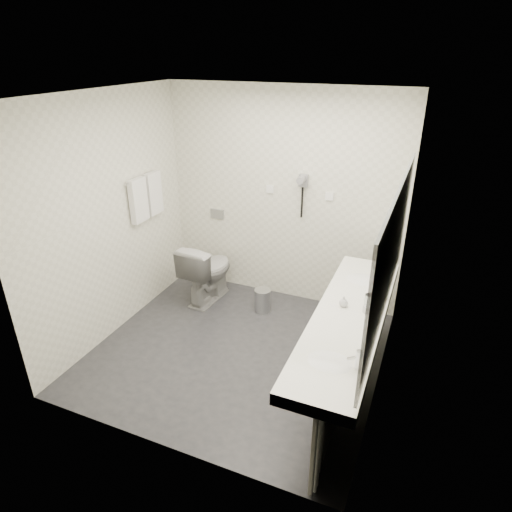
% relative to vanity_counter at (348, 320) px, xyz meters
% --- Properties ---
extents(floor, '(2.80, 2.80, 0.00)m').
position_rel_vanity_counter_xyz_m(floor, '(-1.12, 0.20, -0.80)').
color(floor, '#2C2C31').
rests_on(floor, ground).
extents(ceiling, '(2.80, 2.80, 0.00)m').
position_rel_vanity_counter_xyz_m(ceiling, '(-1.12, 0.20, 1.70)').
color(ceiling, white).
rests_on(ceiling, wall_back).
extents(wall_back, '(2.80, 0.00, 2.80)m').
position_rel_vanity_counter_xyz_m(wall_back, '(-1.12, 1.50, 0.45)').
color(wall_back, white).
rests_on(wall_back, floor).
extents(wall_front, '(2.80, 0.00, 2.80)m').
position_rel_vanity_counter_xyz_m(wall_front, '(-1.12, -1.10, 0.45)').
color(wall_front, white).
rests_on(wall_front, floor).
extents(wall_left, '(0.00, 2.60, 2.60)m').
position_rel_vanity_counter_xyz_m(wall_left, '(-2.52, 0.20, 0.45)').
color(wall_left, white).
rests_on(wall_left, floor).
extents(wall_right, '(0.00, 2.60, 2.60)m').
position_rel_vanity_counter_xyz_m(wall_right, '(0.27, 0.20, 0.45)').
color(wall_right, white).
rests_on(wall_right, floor).
extents(vanity_counter, '(0.55, 2.20, 0.10)m').
position_rel_vanity_counter_xyz_m(vanity_counter, '(0.00, 0.00, 0.00)').
color(vanity_counter, white).
rests_on(vanity_counter, floor).
extents(vanity_panel, '(0.03, 2.15, 0.75)m').
position_rel_vanity_counter_xyz_m(vanity_panel, '(0.02, 0.00, -0.42)').
color(vanity_panel, gray).
rests_on(vanity_panel, floor).
extents(vanity_post_near, '(0.06, 0.06, 0.75)m').
position_rel_vanity_counter_xyz_m(vanity_post_near, '(0.05, -1.04, -0.42)').
color(vanity_post_near, silver).
rests_on(vanity_post_near, floor).
extents(vanity_post_far, '(0.06, 0.06, 0.75)m').
position_rel_vanity_counter_xyz_m(vanity_post_far, '(0.05, 1.04, -0.42)').
color(vanity_post_far, silver).
rests_on(vanity_post_far, floor).
extents(mirror, '(0.02, 2.20, 1.05)m').
position_rel_vanity_counter_xyz_m(mirror, '(0.26, 0.00, 0.65)').
color(mirror, '#B2BCC6').
rests_on(mirror, wall_right).
extents(basin_near, '(0.40, 0.31, 0.05)m').
position_rel_vanity_counter_xyz_m(basin_near, '(0.00, -0.65, 0.04)').
color(basin_near, white).
rests_on(basin_near, vanity_counter).
extents(basin_far, '(0.40, 0.31, 0.05)m').
position_rel_vanity_counter_xyz_m(basin_far, '(0.00, 0.65, 0.04)').
color(basin_far, white).
rests_on(basin_far, vanity_counter).
extents(faucet_near, '(0.04, 0.04, 0.15)m').
position_rel_vanity_counter_xyz_m(faucet_near, '(0.19, -0.65, 0.12)').
color(faucet_near, silver).
rests_on(faucet_near, vanity_counter).
extents(faucet_far, '(0.04, 0.04, 0.15)m').
position_rel_vanity_counter_xyz_m(faucet_far, '(0.19, 0.65, 0.12)').
color(faucet_far, silver).
rests_on(faucet_far, vanity_counter).
extents(soap_bottle_a, '(0.06, 0.06, 0.10)m').
position_rel_vanity_counter_xyz_m(soap_bottle_a, '(0.12, 0.08, 0.10)').
color(soap_bottle_a, silver).
rests_on(soap_bottle_a, vanity_counter).
extents(soap_bottle_b, '(0.10, 0.10, 0.09)m').
position_rel_vanity_counter_xyz_m(soap_bottle_b, '(-0.07, 0.11, 0.10)').
color(soap_bottle_b, silver).
rests_on(soap_bottle_b, vanity_counter).
extents(glass_left, '(0.08, 0.08, 0.12)m').
position_rel_vanity_counter_xyz_m(glass_left, '(0.12, 0.17, 0.11)').
color(glass_left, silver).
rests_on(glass_left, vanity_counter).
extents(glass_right, '(0.06, 0.06, 0.10)m').
position_rel_vanity_counter_xyz_m(glass_right, '(0.23, 0.37, 0.10)').
color(glass_right, silver).
rests_on(glass_right, vanity_counter).
extents(toilet, '(0.49, 0.78, 0.76)m').
position_rel_vanity_counter_xyz_m(toilet, '(-1.90, 1.03, -0.42)').
color(toilet, white).
rests_on(toilet, floor).
extents(flush_plate, '(0.18, 0.02, 0.12)m').
position_rel_vanity_counter_xyz_m(flush_plate, '(-1.98, 1.49, 0.15)').
color(flush_plate, '#B2B5BA').
rests_on(flush_plate, wall_back).
extents(pedal_bin, '(0.25, 0.25, 0.27)m').
position_rel_vanity_counter_xyz_m(pedal_bin, '(-1.17, 1.02, -0.67)').
color(pedal_bin, '#B2B5BA').
rests_on(pedal_bin, floor).
extents(bin_lid, '(0.19, 0.19, 0.02)m').
position_rel_vanity_counter_xyz_m(bin_lid, '(-1.17, 1.02, -0.52)').
color(bin_lid, '#B2B5BA').
rests_on(bin_lid, pedal_bin).
extents(towel_rail, '(0.02, 0.62, 0.02)m').
position_rel_vanity_counter_xyz_m(towel_rail, '(-2.47, 0.75, 0.75)').
color(towel_rail, silver).
rests_on(towel_rail, wall_left).
extents(towel_near, '(0.07, 0.24, 0.48)m').
position_rel_vanity_counter_xyz_m(towel_near, '(-2.46, 0.61, 0.53)').
color(towel_near, white).
rests_on(towel_near, towel_rail).
extents(towel_far, '(0.07, 0.24, 0.48)m').
position_rel_vanity_counter_xyz_m(towel_far, '(-2.46, 0.89, 0.53)').
color(towel_far, white).
rests_on(towel_far, towel_rail).
extents(dryer_cradle, '(0.10, 0.04, 0.14)m').
position_rel_vanity_counter_xyz_m(dryer_cradle, '(-0.88, 1.47, 0.70)').
color(dryer_cradle, gray).
rests_on(dryer_cradle, wall_back).
extents(dryer_barrel, '(0.08, 0.14, 0.08)m').
position_rel_vanity_counter_xyz_m(dryer_barrel, '(-0.88, 1.40, 0.73)').
color(dryer_barrel, gray).
rests_on(dryer_barrel, dryer_cradle).
extents(dryer_cord, '(0.02, 0.02, 0.35)m').
position_rel_vanity_counter_xyz_m(dryer_cord, '(-0.88, 1.46, 0.45)').
color(dryer_cord, black).
rests_on(dryer_cord, dryer_cradle).
extents(switch_plate_a, '(0.09, 0.02, 0.09)m').
position_rel_vanity_counter_xyz_m(switch_plate_a, '(-1.27, 1.49, 0.55)').
color(switch_plate_a, white).
rests_on(switch_plate_a, wall_back).
extents(switch_plate_b, '(0.09, 0.02, 0.09)m').
position_rel_vanity_counter_xyz_m(switch_plate_b, '(-0.57, 1.49, 0.55)').
color(switch_plate_b, white).
rests_on(switch_plate_b, wall_back).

